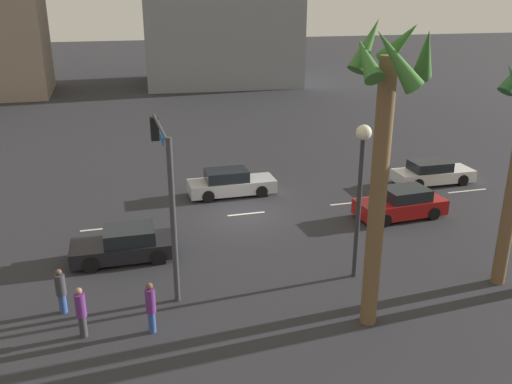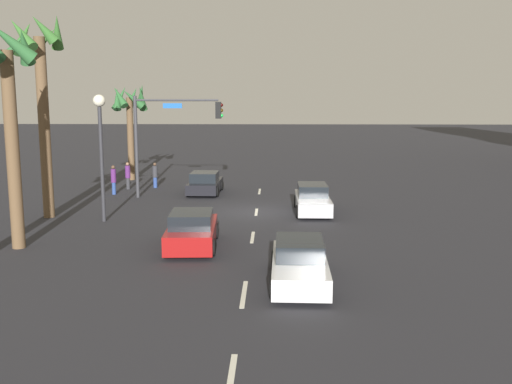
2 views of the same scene
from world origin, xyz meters
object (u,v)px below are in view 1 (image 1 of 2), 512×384
Objects in this scene: car_0 at (125,245)px; pedestrian_1 at (151,306)px; car_1 at (432,173)px; pedestrian_2 at (61,290)px; traffic_signal at (165,177)px; pedestrian_0 at (81,311)px; car_2 at (230,183)px; streetlamp at (361,173)px; palm_tree_2 at (385,127)px; car_3 at (401,204)px.

car_0 is 5.54m from pedestrian_1.
pedestrian_2 reaches higher than car_1.
traffic_signal is 5.43m from pedestrian_0.
traffic_signal is (-1.58, 2.01, 3.43)m from car_0.
car_2 reaches higher than car_1.
pedestrian_1 is at bearing 145.18° from pedestrian_2.
streetlamp is 3.41× the size of pedestrian_0.
car_1 is 2.62× the size of pedestrian_0.
car_1 is at bearing -135.32° from streetlamp.
car_0 is at bearing -51.86° from traffic_signal.
pedestrian_1 reaches higher than car_1.
car_1 is 0.47× the size of palm_tree_2.
car_1 is 17.55m from traffic_signal.
pedestrian_1 is (-2.11, 0.34, 0.03)m from pedestrian_0.
car_0 is 11.76m from palm_tree_2.
streetlamp is 10.52m from pedestrian_0.
pedestrian_0 is at bearing 57.15° from car_2.
pedestrian_0 is at bearing 28.38° from car_1.
car_0 is at bearing -122.32° from pedestrian_2.
streetlamp is (-8.37, 3.81, 3.55)m from car_0.
pedestrian_2 is (3.82, 1.53, -3.18)m from traffic_signal.
traffic_signal reaches higher than car_0.
traffic_signal is 4.77m from pedestrian_1.
car_1 is at bearing 174.13° from car_2.
car_3 is (-7.28, 5.16, 0.01)m from car_2.
pedestrian_1 reaches higher than car_2.
car_3 is 7.61m from streetlamp.
pedestrian_1 is (5.22, 11.70, 0.30)m from car_2.
traffic_signal is 3.61× the size of pedestrian_2.
pedestrian_2 is (0.70, -1.62, -0.06)m from pedestrian_0.
pedestrian_0 is at bearing 45.17° from traffic_signal.
car_3 is at bearing -163.33° from pedestrian_2.
streetlamp is 0.61× the size of palm_tree_2.
car_2 is 2.67× the size of pedestrian_0.
car_2 is at bearing -133.04° from car_0.
palm_tree_2 reaches higher than pedestrian_1.
pedestrian_0 is at bearing 113.25° from pedestrian_2.
palm_tree_2 is (-6.94, 1.33, 5.63)m from pedestrian_1.
pedestrian_0 is at bearing -9.02° from pedestrian_1.
pedestrian_0 is 2.14m from pedestrian_1.
streetlamp is 8.61m from pedestrian_1.
palm_tree_2 is at bearing 73.96° from streetlamp.
traffic_signal is at bearing -134.83° from pedestrian_0.
car_2 is (-5.79, -6.20, 0.03)m from car_0.
car_3 is at bearing 43.30° from car_1.
traffic_signal is 3.41× the size of pedestrian_0.
streetlamp is 3.95m from palm_tree_2.
car_0 is 4.20m from pedestrian_2.
streetlamp is at bearing 165.20° from traffic_signal.
pedestrian_0 is (14.62, 6.20, 0.26)m from car_3.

